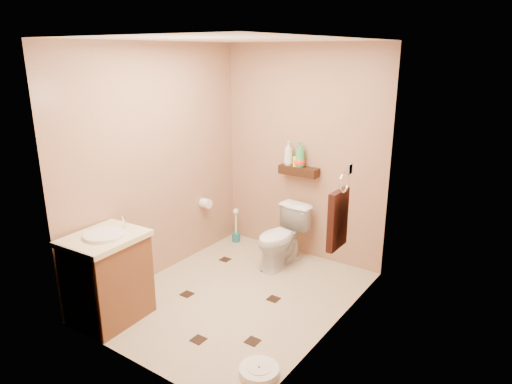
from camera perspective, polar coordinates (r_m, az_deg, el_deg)
The scene contains 18 objects.
ground at distance 4.61m, azimuth -2.38°, elevation -12.82°, with size 2.50×2.50×0.00m, color #BEAB8B.
wall_back at distance 5.16m, azimuth 5.86°, elevation 4.76°, with size 2.00×0.04×2.40m, color #A3795D.
wall_front at distance 3.28m, azimuth -15.91°, elevation -3.18°, with size 2.00×0.04×2.40m, color #A3795D.
wall_left at distance 4.79m, azimuth -12.17°, elevation 3.49°, with size 0.04×2.50×2.40m, color #A3795D.
wall_right at distance 3.65m, azimuth 10.04°, elevation -0.72°, with size 0.04×2.50×2.40m, color #A3795D.
ceiling at distance 3.99m, azimuth -2.83°, elevation 18.55°, with size 2.00×2.50×0.02m, color white.
wall_shelf at distance 5.13m, azimuth 5.36°, elevation 2.64°, with size 0.46×0.14×0.10m, color #34180E.
floor_accents at distance 4.58m, azimuth -2.69°, elevation -12.96°, with size 1.26×1.48×0.01m.
toilet at distance 5.08m, azimuth 3.19°, elevation -5.65°, with size 0.37×0.66×0.67m, color white.
vanity at distance 4.27m, azimuth -18.03°, elevation -10.02°, with size 0.57×0.68×0.92m.
bathroom_scale at distance 3.65m, azimuth 0.39°, elevation -21.44°, with size 0.31×0.31×0.06m.
toilet_brush at distance 5.75m, azimuth -2.52°, elevation -4.75°, with size 0.10×0.10×0.44m.
towel_ring at distance 3.98m, azimuth 10.25°, elevation -3.07°, with size 0.12×0.30×0.76m.
toilet_paper at distance 5.37m, azimuth -6.31°, elevation -1.41°, with size 0.12×0.11×0.12m.
bottle_a at distance 5.16m, azimuth 4.08°, elevation 4.87°, with size 0.11×0.11×0.27m, color silver.
bottle_b at distance 5.11m, azimuth 5.20°, elevation 4.15°, with size 0.08×0.08×0.17m, color yellow.
bottle_c at distance 5.10m, azimuth 5.47°, elevation 4.04°, with size 0.12×0.12×0.16m, color #F8451D.
bottle_d at distance 5.08m, azimuth 5.54°, elevation 4.71°, with size 0.11×0.11×0.28m, color green.
Camera 1 is at (2.42, -3.17, 2.31)m, focal length 32.00 mm.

